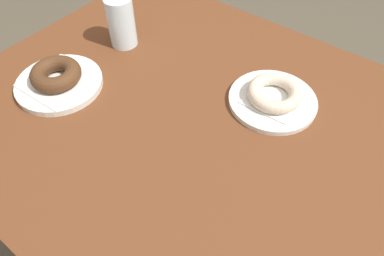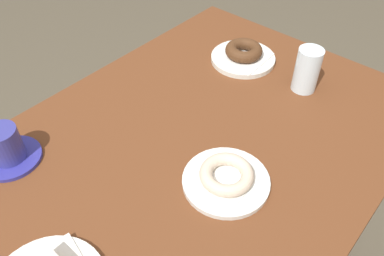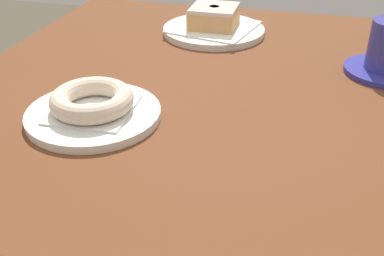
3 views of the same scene
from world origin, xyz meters
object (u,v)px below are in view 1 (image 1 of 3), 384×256
at_px(plate_chocolate_ring, 59,84).
at_px(water_glass, 121,22).
at_px(donut_sugar_ring, 274,93).
at_px(donut_chocolate_ring, 56,74).
at_px(plate_sugar_ring, 272,101).

bearing_deg(plate_chocolate_ring, water_glass, -90.56).
bearing_deg(plate_chocolate_ring, donut_sugar_ring, -148.86).
distance_m(donut_chocolate_ring, plate_sugar_ring, 0.49).
bearing_deg(plate_chocolate_ring, donut_chocolate_ring, 0.00).
relative_size(plate_sugar_ring, water_glass, 1.53).
height_order(plate_chocolate_ring, plate_sugar_ring, plate_chocolate_ring).
distance_m(plate_chocolate_ring, water_glass, 0.22).
bearing_deg(donut_chocolate_ring, water_glass, -90.56).
height_order(plate_chocolate_ring, donut_sugar_ring, donut_sugar_ring).
bearing_deg(water_glass, plate_chocolate_ring, 89.44).
height_order(donut_chocolate_ring, donut_sugar_ring, donut_chocolate_ring).
bearing_deg(water_glass, donut_sugar_ring, -174.28).
relative_size(plate_chocolate_ring, donut_chocolate_ring, 1.74).
bearing_deg(donut_sugar_ring, plate_sugar_ring, 0.00).
xyz_separation_m(donut_chocolate_ring, water_glass, (-0.00, -0.21, 0.03)).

